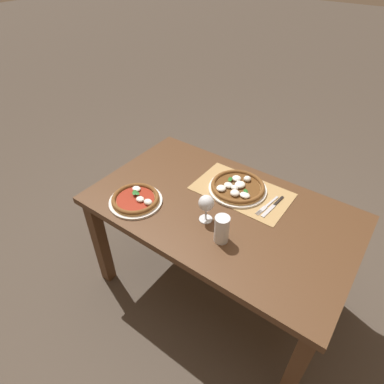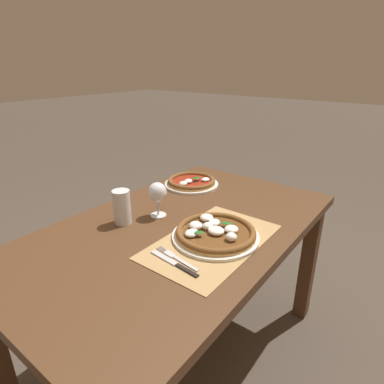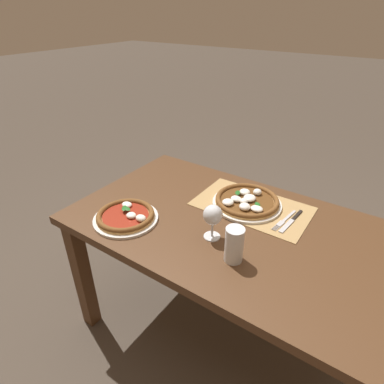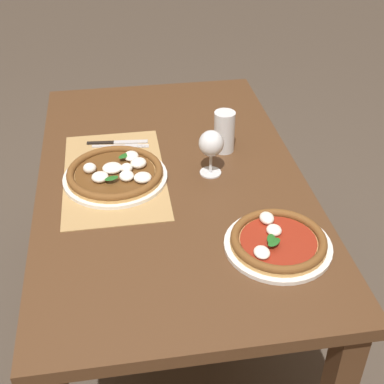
{
  "view_description": "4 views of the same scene",
  "coord_description": "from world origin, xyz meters",
  "px_view_note": "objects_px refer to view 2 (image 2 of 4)",
  "views": [
    {
      "loc": [
        -0.64,
        1.13,
        1.9
      ],
      "look_at": [
        0.15,
        0.06,
        0.81
      ],
      "focal_mm": 30.0,
      "sensor_mm": 36.0,
      "label": 1
    },
    {
      "loc": [
        -0.91,
        -0.76,
        1.37
      ],
      "look_at": [
        0.15,
        0.05,
        0.83
      ],
      "focal_mm": 30.0,
      "sensor_mm": 36.0,
      "label": 2
    },
    {
      "loc": [
        -0.52,
        1.06,
        1.59
      ],
      "look_at": [
        0.2,
        0.0,
        0.84
      ],
      "focal_mm": 30.0,
      "sensor_mm": 36.0,
      "label": 3
    },
    {
      "loc": [
        1.44,
        -0.16,
        1.7
      ],
      "look_at": [
        0.16,
        0.05,
        0.78
      ],
      "focal_mm": 50.0,
      "sensor_mm": 36.0,
      "label": 4
    }
  ],
  "objects_px": {
    "pizza_far": "(191,182)",
    "pint_glass": "(122,208)",
    "fork": "(177,258)",
    "knife": "(174,263)",
    "wine_glass": "(157,193)",
    "pizza_near": "(215,233)"
  },
  "relations": [
    {
      "from": "pizza_near",
      "to": "pint_glass",
      "type": "relative_size",
      "value": 2.3
    },
    {
      "from": "pint_glass",
      "to": "knife",
      "type": "bearing_deg",
      "value": -105.5
    },
    {
      "from": "pizza_near",
      "to": "fork",
      "type": "relative_size",
      "value": 1.66
    },
    {
      "from": "fork",
      "to": "knife",
      "type": "bearing_deg",
      "value": -158.54
    },
    {
      "from": "knife",
      "to": "wine_glass",
      "type": "bearing_deg",
      "value": 50.65
    },
    {
      "from": "wine_glass",
      "to": "knife",
      "type": "xyz_separation_m",
      "value": [
        -0.24,
        -0.29,
        -0.1
      ]
    },
    {
      "from": "wine_glass",
      "to": "pint_glass",
      "type": "bearing_deg",
      "value": 152.37
    },
    {
      "from": "wine_glass",
      "to": "fork",
      "type": "relative_size",
      "value": 0.77
    },
    {
      "from": "pint_glass",
      "to": "fork",
      "type": "height_order",
      "value": "pint_glass"
    },
    {
      "from": "pizza_far",
      "to": "pint_glass",
      "type": "height_order",
      "value": "pint_glass"
    },
    {
      "from": "pint_glass",
      "to": "fork",
      "type": "xyz_separation_m",
      "value": [
        -0.07,
        -0.35,
        -0.06
      ]
    },
    {
      "from": "wine_glass",
      "to": "pint_glass",
      "type": "distance_m",
      "value": 0.16
    },
    {
      "from": "wine_glass",
      "to": "pint_glass",
      "type": "relative_size",
      "value": 1.07
    },
    {
      "from": "fork",
      "to": "knife",
      "type": "relative_size",
      "value": 0.93
    },
    {
      "from": "pizza_near",
      "to": "wine_glass",
      "type": "xyz_separation_m",
      "value": [
        0.01,
        0.31,
        0.08
      ]
    },
    {
      "from": "pizza_far",
      "to": "wine_glass",
      "type": "distance_m",
      "value": 0.41
    },
    {
      "from": "pizza_far",
      "to": "wine_glass",
      "type": "height_order",
      "value": "wine_glass"
    },
    {
      "from": "wine_glass",
      "to": "pizza_far",
      "type": "bearing_deg",
      "value": 16.18
    },
    {
      "from": "fork",
      "to": "pizza_far",
      "type": "bearing_deg",
      "value": 33.33
    },
    {
      "from": "fork",
      "to": "wine_glass",
      "type": "bearing_deg",
      "value": 53.04
    },
    {
      "from": "pizza_far",
      "to": "fork",
      "type": "relative_size",
      "value": 1.46
    },
    {
      "from": "pizza_far",
      "to": "pint_glass",
      "type": "bearing_deg",
      "value": -175.68
    }
  ]
}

